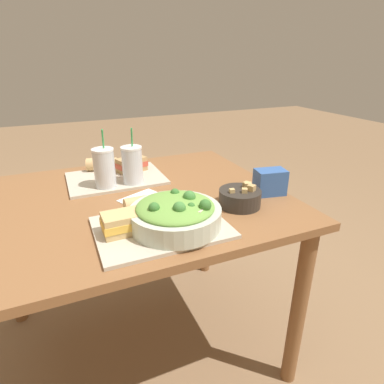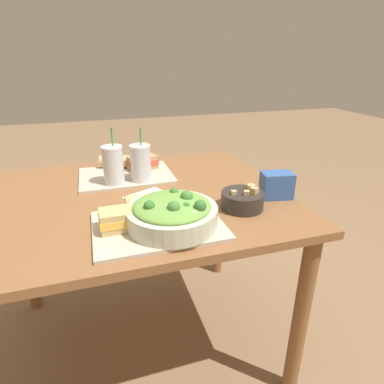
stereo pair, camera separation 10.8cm
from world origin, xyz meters
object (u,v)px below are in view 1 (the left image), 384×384
drink_cup_red (132,166)px  soup_bowl (240,197)px  baguette_near (147,203)px  napkin_folded (142,199)px  salad_bowl (176,213)px  baguette_far (103,164)px  sandwich_far (132,165)px  sandwich_near (125,223)px  chip_bag (270,182)px  drink_cup_dark (105,169)px

drink_cup_red → soup_bowl: bearing=-49.2°
baguette_near → drink_cup_red: bearing=-5.7°
soup_bowl → napkin_folded: soup_bowl is taller
baguette_near → soup_bowl: bearing=-102.6°
salad_bowl → baguette_near: size_ratio=1.93×
baguette_far → sandwich_far: bearing=-101.1°
salad_bowl → drink_cup_red: drink_cup_red is taller
sandwich_near → baguette_far: 0.61m
baguette_near → sandwich_far: bearing=-7.9°
soup_bowl → sandwich_far: size_ratio=1.01×
sandwich_near → baguette_far: size_ratio=0.91×
salad_bowl → sandwich_far: salad_bowl is taller
sandwich_near → baguette_far: (0.03, 0.61, -0.00)m
sandwich_near → baguette_far: bearing=85.8°
salad_bowl → napkin_folded: salad_bowl is taller
salad_bowl → chip_bag: (0.44, 0.12, -0.01)m
sandwich_near → napkin_folded: size_ratio=0.71×
soup_bowl → baguette_near: soup_bowl is taller
salad_bowl → soup_bowl: (0.28, 0.07, -0.02)m
soup_bowl → sandwich_far: soup_bowl is taller
soup_bowl → baguette_far: bearing=125.1°
salad_bowl → sandwich_far: bearing=90.2°
baguette_near → baguette_far: bearing=6.8°
salad_bowl → baguette_far: salad_bowl is taller
baguette_near → chip_bag: size_ratio=1.15×
drink_cup_dark → napkin_folded: size_ratio=1.23×
salad_bowl → drink_cup_red: bearing=94.1°
drink_cup_dark → drink_cup_red: drink_cup_dark is taller
sandwich_near → chip_bag: chip_bag is taller
baguette_far → napkin_folded: baguette_far is taller
napkin_folded → baguette_far: bearing=103.3°
soup_bowl → baguette_far: (-0.40, 0.57, 0.01)m
soup_bowl → baguette_near: (-0.33, 0.07, 0.01)m
drink_cup_red → chip_bag: 0.57m
salad_bowl → soup_bowl: salad_bowl is taller
soup_bowl → drink_cup_red: size_ratio=0.66×
sandwich_near → drink_cup_red: (0.12, 0.40, 0.04)m
salad_bowl → baguette_near: bearing=111.6°
sandwich_near → drink_cup_dark: size_ratio=0.58×
soup_bowl → sandwich_near: (-0.43, -0.04, 0.01)m
soup_bowl → napkin_folded: 0.37m
drink_cup_red → sandwich_far: bearing=78.9°
chip_bag → sandwich_near: bearing=-160.8°
drink_cup_dark → chip_bag: bearing=-27.7°
sandwich_near → drink_cup_dark: 0.40m
soup_bowl → chip_bag: (0.17, 0.05, 0.02)m
baguette_far → napkin_folded: (0.09, -0.37, -0.04)m
baguette_near → napkin_folded: 0.14m
napkin_folded → baguette_near: bearing=-97.8°
soup_bowl → drink_cup_dark: drink_cup_dark is taller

